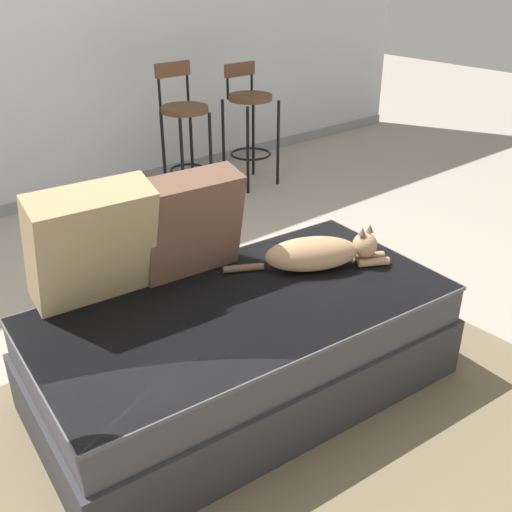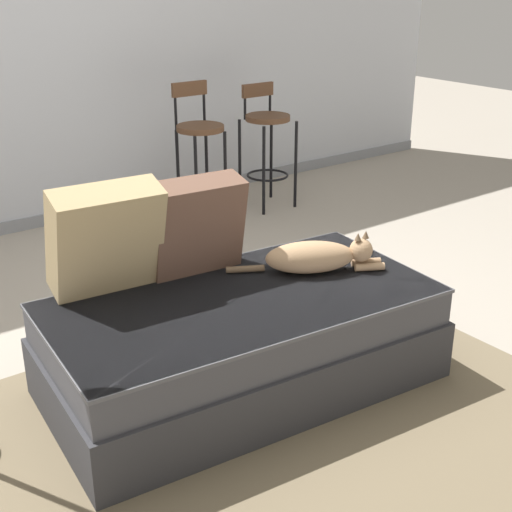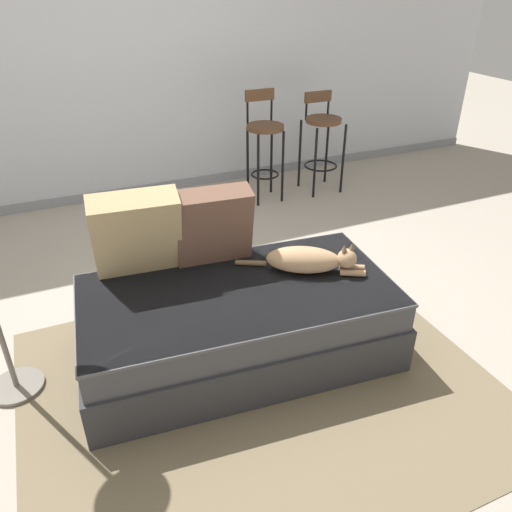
{
  "view_description": "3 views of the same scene",
  "coord_description": "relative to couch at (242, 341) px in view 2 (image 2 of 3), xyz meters",
  "views": [
    {
      "loc": [
        -1.28,
        -2.02,
        1.7
      ],
      "look_at": [
        0.15,
        -0.3,
        0.56
      ],
      "focal_mm": 42.0,
      "sensor_mm": 36.0,
      "label": 1
    },
    {
      "loc": [
        -1.62,
        -2.67,
        1.78
      ],
      "look_at": [
        0.15,
        -0.3,
        0.56
      ],
      "focal_mm": 50.0,
      "sensor_mm": 36.0,
      "label": 2
    },
    {
      "loc": [
        -0.8,
        -2.49,
        1.94
      ],
      "look_at": [
        0.15,
        -0.3,
        0.56
      ],
      "focal_mm": 35.0,
      "sensor_mm": 36.0,
      "label": 3
    }
  ],
  "objects": [
    {
      "name": "wall_baseboard_trim",
      "position": [
        0.0,
        2.6,
        -0.18
      ],
      "size": [
        8.0,
        0.02,
        0.09
      ],
      "primitive_type": "cube",
      "color": "gray",
      "rests_on": "ground"
    },
    {
      "name": "cat",
      "position": [
        0.44,
        0.01,
        0.29
      ],
      "size": [
        0.66,
        0.44,
        0.19
      ],
      "color": "tan",
      "rests_on": "couch"
    },
    {
      "name": "area_rug",
      "position": [
        0.0,
        -0.3,
        -0.22
      ],
      "size": [
        2.41,
        1.99,
        0.01
      ],
      "primitive_type": "cube",
      "color": "#75664C",
      "rests_on": "ground"
    },
    {
      "name": "bar_stool_near_window",
      "position": [
        1.07,
        2.01,
        0.37
      ],
      "size": [
        0.34,
        0.34,
        1.01
      ],
      "color": "black",
      "rests_on": "ground"
    },
    {
      "name": "throw_pillow_corner",
      "position": [
        -0.44,
        0.39,
        0.47
      ],
      "size": [
        0.5,
        0.34,
        0.5
      ],
      "color": "tan",
      "rests_on": "couch"
    },
    {
      "name": "couch",
      "position": [
        0.0,
        0.0,
        0.0
      ],
      "size": [
        1.79,
        1.04,
        0.44
      ],
      "color": "#353539",
      "rests_on": "ground"
    },
    {
      "name": "wall_back_panel",
      "position": [
        0.0,
        2.65,
        1.07
      ],
      "size": [
        8.0,
        0.1,
        2.6
      ],
      "primitive_type": "cube",
      "color": "silver",
      "rests_on": "ground"
    },
    {
      "name": "ground_plane",
      "position": [
        0.0,
        0.4,
        -0.23
      ],
      "size": [
        16.0,
        16.0,
        0.0
      ],
      "primitive_type": "plane",
      "color": "#A89E8E",
      "rests_on": "ground"
    },
    {
      "name": "throw_pillow_middle",
      "position": [
        -0.01,
        0.35,
        0.45
      ],
      "size": [
        0.45,
        0.28,
        0.46
      ],
      "color": "brown",
      "rests_on": "couch"
    },
    {
      "name": "bar_stool_by_doorway",
      "position": [
        1.67,
        2.01,
        0.34
      ],
      "size": [
        0.34,
        0.34,
        0.94
      ],
      "color": "black",
      "rests_on": "ground"
    }
  ]
}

